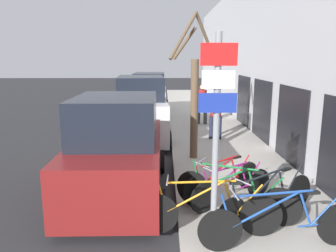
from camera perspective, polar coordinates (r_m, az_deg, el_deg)
ground_plane at (r=11.75m, az=-4.30°, el=-3.13°), size 80.00×80.00×0.00m
sidewalk_curb at (r=14.55m, az=6.66°, el=0.02°), size 3.20×32.00×0.15m
building_facade at (r=14.51m, az=14.03°, el=12.22°), size 0.23×32.00×6.50m
signpost at (r=4.64m, az=8.38°, el=-1.25°), size 0.53×0.11×3.21m
bicycle_0 at (r=5.43m, az=19.01°, el=-15.82°), size 2.54×0.44×0.94m
bicycle_1 at (r=5.54m, az=7.08°, el=-14.59°), size 2.38×0.44×0.96m
bicycle_2 at (r=6.14m, az=17.02°, el=-12.36°), size 2.09×1.41×0.95m
bicycle_3 at (r=6.27m, az=11.45°, el=-11.52°), size 2.07×1.23×0.95m
bicycle_4 at (r=6.69m, az=11.21°, el=-10.43°), size 1.77×1.06×0.83m
bicycle_5 at (r=7.04m, az=9.61°, el=-9.21°), size 1.77×1.25×0.83m
parked_car_0 at (r=7.32m, az=-8.73°, el=-4.32°), size 2.10×4.33×2.22m
parked_car_1 at (r=12.23m, az=-4.71°, el=2.62°), size 2.23×4.57×2.37m
parked_car_2 at (r=17.38m, az=-3.21°, el=5.17°), size 1.96×4.51×2.27m
pedestrian_near at (r=14.41m, az=5.97°, el=4.28°), size 0.45×0.39×1.74m
pedestrian_far at (r=11.79m, az=8.32°, el=2.52°), size 0.45×0.38×1.72m
street_tree at (r=9.31m, az=4.52°, el=5.08°), size 1.42×1.32×4.10m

